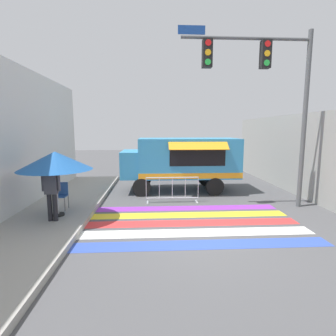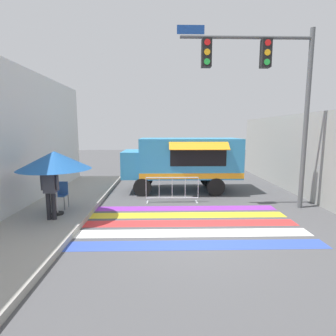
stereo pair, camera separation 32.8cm
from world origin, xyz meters
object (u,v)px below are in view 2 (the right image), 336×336
vendor_person (50,187)px  traffic_signal_pole (266,80)px  food_truck (180,159)px  barricade_front (172,190)px  folding_chair (61,192)px  patio_umbrella (54,160)px

vendor_person → traffic_signal_pole: bearing=13.4°
food_truck → barricade_front: (-0.46, -2.02, -0.98)m
folding_chair → vendor_person: 1.27m
folding_chair → vendor_person: vendor_person is taller
patio_umbrella → barricade_front: (3.68, 1.84, -1.38)m
food_truck → folding_chair: food_truck is taller
food_truck → patio_umbrella: bearing=-137.0°
food_truck → folding_chair: (-4.27, -3.15, -0.77)m
patio_umbrella → folding_chair: (-0.13, 0.71, -1.17)m
patio_umbrella → folding_chair: patio_umbrella is taller
food_truck → folding_chair: size_ratio=5.86×
food_truck → barricade_front: food_truck is taller
traffic_signal_pole → folding_chair: size_ratio=6.92×
patio_umbrella → vendor_person: patio_umbrella is taller
patio_umbrella → folding_chair: size_ratio=2.45×
food_truck → barricade_front: size_ratio=2.57×
traffic_signal_pole → barricade_front: traffic_signal_pole is taller
food_truck → barricade_front: 2.29m
traffic_signal_pole → patio_umbrella: size_ratio=2.83×
food_truck → vendor_person: bearing=-133.6°
barricade_front → patio_umbrella: bearing=-153.5°
folding_chair → traffic_signal_pole: bearing=-7.4°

